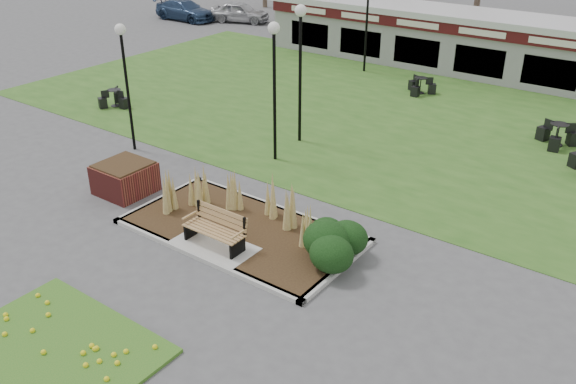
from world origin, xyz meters
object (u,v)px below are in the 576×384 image
Objects in this scene: bistro_set_a at (115,101)px; car_blue at (185,10)px; lamp_post_mid_right at (274,62)px; lamp_post_near_left at (124,60)px; car_black at (315,12)px; food_pavilion at (491,45)px; bistro_set_b at (420,88)px; lamp_post_mid_left at (300,44)px; park_bench at (216,228)px; brick_planter at (125,178)px; bistro_set_c at (557,138)px; car_silver at (240,12)px.

bistro_set_a is 18.33m from car_blue.
car_blue is at bearing 141.71° from lamp_post_mid_right.
car_black is at bearing 107.79° from lamp_post_near_left.
car_black is (-13.84, 5.42, -0.76)m from food_pavilion.
lamp_post_mid_left is at bearing -98.13° from bistro_set_b.
food_pavilion is (0.00, 19.71, 0.89)m from park_bench.
brick_planter is 4.36m from lamp_post_near_left.
lamp_post_near_left reaches higher than brick_planter.
food_pavilion is 9.10m from bistro_set_c.
bistro_set_a is 0.34× the size of car_silver.
park_bench is 28.69m from car_black.
bistro_set_c is at bearing -54.88° from food_pavilion.
food_pavilion is at bearing 51.53° from bistro_set_a.
lamp_post_near_left is 0.95× the size of car_blue.
lamp_post_mid_left is at bearing -153.30° from car_silver.
food_pavilion is at bearing -117.67° from car_silver.
bistro_set_a is 0.31× the size of car_black.
lamp_post_near_left is 23.17m from car_blue.
car_blue is at bearing 144.84° from lamp_post_mid_left.
food_pavilion is 14.61m from lamp_post_mid_right.
lamp_post_mid_left reaches higher than car_black.
food_pavilion is at bearing 125.12° from bistro_set_c.
brick_planter is 1.11× the size of bistro_set_b.
brick_planter is 14.61m from bistro_set_b.
bistro_set_c is (5.19, -7.38, -1.19)m from food_pavilion.
car_black is (-9.44, 24.38, 0.24)m from brick_planter.
park_bench is at bearing -67.62° from lamp_post_mid_right.
bistro_set_b is 16.02m from car_black.
lamp_post_mid_left is at bearing -125.43° from car_black.
park_bench is 0.35× the size of lamp_post_mid_left.
brick_planter is at bearing -106.13° from lamp_post_mid_left.
brick_planter is 25.68m from car_silver.
bistro_set_c is at bearing 33.38° from lamp_post_mid_left.
lamp_post_mid_left reaches higher than bistro_set_c.
car_silver is (-23.33, 10.10, 0.38)m from bistro_set_c.
lamp_post_mid_left is (-2.52, 7.26, 2.95)m from park_bench.
bistro_set_b is 0.34× the size of car_silver.
food_pavilion is 12.87m from lamp_post_mid_left.
car_silver is at bearing 128.95° from park_bench.
lamp_post_mid_left is 3.61× the size of bistro_set_a.
bistro_set_b is at bearing 81.87° from lamp_post_mid_left.
lamp_post_mid_left is (-2.52, -12.45, 2.07)m from food_pavilion.
bistro_set_c is at bearing -132.54° from car_silver.
car_black is at bearing -77.09° from car_silver.
lamp_post_mid_right is at bearing -128.17° from car_blue.
lamp_post_mid_left is 1.06× the size of car_blue.
lamp_post_mid_left is at bearing 98.97° from lamp_post_mid_right.
lamp_post_mid_right is at bearing 112.38° from park_bench.
brick_planter is at bearing -129.61° from bistro_set_c.
car_black is (-19.03, 12.80, 0.42)m from bistro_set_c.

